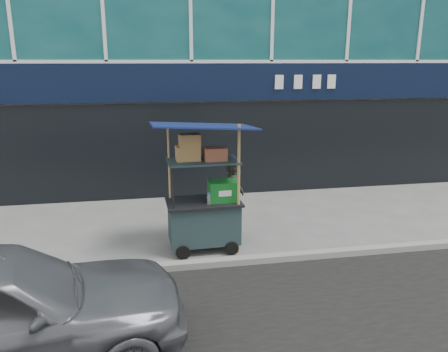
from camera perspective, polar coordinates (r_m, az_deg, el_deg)
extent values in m
plane|color=#61605C|center=(7.86, -0.68, -10.98)|extent=(80.00, 80.00, 0.00)
cube|color=gray|center=(7.66, -0.43, -11.21)|extent=(80.00, 0.18, 0.12)
cube|color=black|center=(10.92, -4.20, 12.06)|extent=(15.68, 0.06, 0.90)
cube|color=black|center=(11.17, -4.06, 3.32)|extent=(15.68, 0.04, 2.40)
cube|color=#182A2A|center=(8.14, -2.66, -6.01)|extent=(1.29, 0.78, 0.74)
cylinder|color=black|center=(7.89, -5.37, -9.95)|extent=(0.25, 0.06, 0.25)
cylinder|color=black|center=(8.02, 1.01, -9.43)|extent=(0.25, 0.06, 0.25)
cube|color=black|center=(8.01, -2.69, -3.41)|extent=(1.38, 0.86, 0.04)
cylinder|color=black|center=(7.53, -6.69, -1.71)|extent=(0.03, 0.03, 0.79)
cylinder|color=black|center=(7.72, 1.92, -1.21)|extent=(0.03, 0.03, 0.79)
cylinder|color=black|center=(8.14, -7.12, -0.46)|extent=(0.03, 0.03, 0.79)
cylinder|color=black|center=(8.31, 0.87, -0.02)|extent=(0.03, 0.03, 0.79)
cube|color=#182A2A|center=(7.81, -2.76, 1.97)|extent=(1.29, 0.78, 0.03)
cylinder|color=olive|center=(7.75, 1.91, -1.95)|extent=(0.05, 0.05, 2.37)
cylinder|color=olive|center=(8.18, -7.09, -1.53)|extent=(0.04, 0.04, 2.27)
cube|color=#0C0B41|center=(7.69, -2.82, 6.57)|extent=(1.84, 1.32, 0.21)
cube|color=#0F6019|center=(7.96, -0.13, -1.95)|extent=(0.54, 0.39, 0.37)
cylinder|color=silver|center=(7.79, -1.99, -2.97)|extent=(0.07, 0.07, 0.21)
cylinder|color=blue|center=(7.75, -1.99, -2.15)|extent=(0.03, 0.03, 0.02)
cube|color=olive|center=(7.79, -4.75, 3.02)|extent=(0.43, 0.33, 0.26)
cube|color=#9A6543|center=(7.76, -1.17, 2.91)|extent=(0.41, 0.31, 0.23)
cube|color=olive|center=(7.73, -4.54, 4.72)|extent=(0.38, 0.29, 0.21)
imported|color=black|center=(8.60, 1.32, -2.89)|extent=(0.57, 0.69, 1.61)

